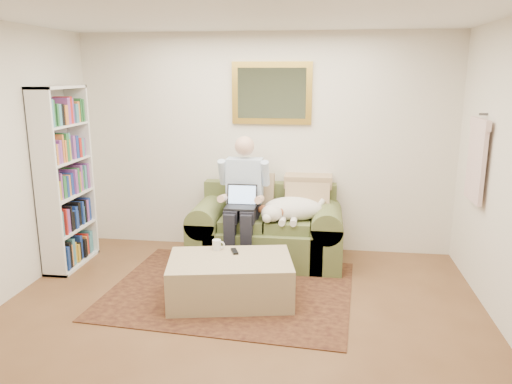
% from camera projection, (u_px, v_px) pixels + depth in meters
% --- Properties ---
extents(room_shell, '(4.51, 5.00, 2.61)m').
position_uv_depth(room_shell, '(231.00, 181.00, 3.93)').
color(room_shell, brown).
rests_on(room_shell, ground).
extents(rug, '(2.51, 2.07, 0.01)m').
position_uv_depth(rug, '(231.00, 289.00, 5.03)').
color(rug, black).
rests_on(rug, room_shell).
extents(sofa, '(1.72, 0.87, 1.03)m').
position_uv_depth(sofa, '(267.00, 236.00, 5.77)').
color(sofa, '#636937').
rests_on(sofa, room_shell).
extents(seated_man, '(0.57, 0.81, 1.44)m').
position_uv_depth(seated_man, '(242.00, 203.00, 5.55)').
color(seated_man, '#8CAED8').
rests_on(seated_man, sofa).
extents(laptop, '(0.33, 0.26, 0.24)m').
position_uv_depth(laptop, '(241.00, 201.00, 5.48)').
color(laptop, black).
rests_on(laptop, seated_man).
extents(sleeping_dog, '(0.71, 0.44, 0.26)m').
position_uv_depth(sleeping_dog, '(293.00, 209.00, 5.56)').
color(sleeping_dog, white).
rests_on(sleeping_dog, sofa).
extents(ottoman, '(1.27, 0.94, 0.42)m').
position_uv_depth(ottoman, '(230.00, 280.00, 4.76)').
color(ottoman, tan).
rests_on(ottoman, room_shell).
extents(coffee_mug, '(0.08, 0.08, 0.10)m').
position_uv_depth(coffee_mug, '(217.00, 245.00, 4.95)').
color(coffee_mug, white).
rests_on(coffee_mug, ottoman).
extents(tv_remote, '(0.10, 0.16, 0.02)m').
position_uv_depth(tv_remote, '(235.00, 251.00, 4.88)').
color(tv_remote, black).
rests_on(tv_remote, ottoman).
extents(bookshelf, '(0.28, 0.80, 2.00)m').
position_uv_depth(bookshelf, '(65.00, 178.00, 5.48)').
color(bookshelf, white).
rests_on(bookshelf, room_shell).
extents(wall_mirror, '(0.94, 0.04, 0.72)m').
position_uv_depth(wall_mirror, '(272.00, 93.00, 5.82)').
color(wall_mirror, gold).
rests_on(wall_mirror, room_shell).
extents(hanging_shirt, '(0.06, 0.52, 0.90)m').
position_uv_depth(hanging_shirt, '(477.00, 156.00, 4.83)').
color(hanging_shirt, beige).
rests_on(hanging_shirt, room_shell).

